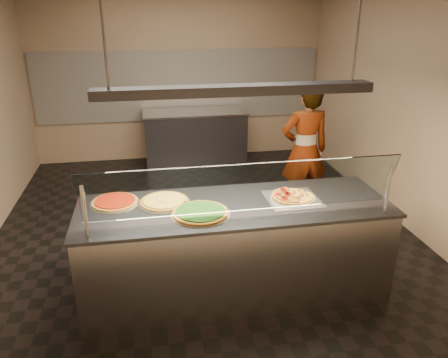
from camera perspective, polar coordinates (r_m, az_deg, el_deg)
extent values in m
cube|color=black|center=(5.40, -2.54, -7.09)|extent=(5.00, 6.00, 0.02)
cube|color=#9F8267|center=(7.80, -5.87, 13.56)|extent=(5.00, 0.02, 3.00)
cube|color=#9F8267|center=(2.09, 8.42, -9.75)|extent=(5.00, 0.02, 3.00)
cube|color=#9F8267|center=(5.74, 23.19, 9.05)|extent=(0.02, 6.00, 3.00)
cube|color=silver|center=(7.80, -5.80, 12.07)|extent=(4.90, 0.02, 1.20)
cube|color=#B7B7BC|center=(4.14, 1.38, -9.38)|extent=(2.76, 0.90, 0.90)
cube|color=#414147|center=(3.92, 1.44, -3.54)|extent=(2.80, 0.94, 0.03)
cylinder|color=#B7B7BC|center=(3.42, -17.74, -4.19)|extent=(0.03, 0.03, 0.44)
cylinder|color=#B7B7BC|center=(3.91, 20.65, -1.28)|extent=(0.03, 0.03, 0.44)
cube|color=white|center=(3.49, 2.61, -1.19)|extent=(2.56, 0.18, 0.47)
cube|color=silver|center=(4.07, 8.95, -2.57)|extent=(0.48, 0.48, 0.01)
cylinder|color=silver|center=(4.06, 8.96, -2.48)|extent=(0.42, 0.42, 0.01)
cylinder|color=#500A04|center=(4.13, 7.68, -1.26)|extent=(0.06, 0.06, 0.01)
cylinder|color=#500A04|center=(4.10, 7.82, -1.47)|extent=(0.06, 0.06, 0.01)
cylinder|color=#500A04|center=(4.07, 8.08, -1.67)|extent=(0.06, 0.06, 0.01)
cylinder|color=#500A04|center=(4.04, 8.37, -1.85)|extent=(0.06, 0.06, 0.01)
cylinder|color=#500A04|center=(4.02, 7.14, -1.91)|extent=(0.06, 0.06, 0.01)
cylinder|color=#500A04|center=(4.01, 8.26, -2.01)|extent=(0.06, 0.06, 0.01)
cylinder|color=#500A04|center=(3.96, 7.84, -2.30)|extent=(0.06, 0.06, 0.01)
cylinder|color=#500A04|center=(3.93, 7.93, -2.49)|extent=(0.06, 0.06, 0.01)
cube|color=#19590F|center=(4.13, 8.36, -1.31)|extent=(0.01, 0.02, 0.01)
cube|color=#19590F|center=(4.07, 8.56, -1.67)|extent=(0.01, 0.02, 0.01)
cube|color=#19590F|center=(4.08, 7.59, -1.57)|extent=(0.02, 0.02, 0.01)
cube|color=#19590F|center=(4.04, 7.39, -1.76)|extent=(0.02, 0.02, 0.01)
cube|color=#19590F|center=(3.98, 7.49, -2.16)|extent=(0.02, 0.02, 0.01)
cube|color=#19590F|center=(3.97, 7.94, -2.24)|extent=(0.02, 0.02, 0.01)
cube|color=#19590F|center=(3.91, 8.47, -2.66)|extent=(0.02, 0.02, 0.01)
cube|color=#19590F|center=(3.97, 9.19, -2.33)|extent=(0.02, 0.02, 0.01)
sphere|color=#513014|center=(3.97, 9.67, -2.69)|extent=(0.03, 0.03, 0.03)
sphere|color=#513014|center=(4.01, 9.49, -2.41)|extent=(0.03, 0.03, 0.03)
sphere|color=#513014|center=(4.01, 9.80, -2.42)|extent=(0.03, 0.03, 0.03)
sphere|color=#513014|center=(4.03, 9.72, -2.29)|extent=(0.03, 0.03, 0.03)
sphere|color=#513014|center=(4.04, 9.81, -2.23)|extent=(0.03, 0.03, 0.03)
sphere|color=#513014|center=(4.06, 10.20, -2.13)|extent=(0.03, 0.03, 0.03)
sphere|color=#513014|center=(4.09, 10.77, -2.01)|extent=(0.03, 0.03, 0.03)
sphere|color=#513014|center=(4.10, 10.07, -1.92)|extent=(0.03, 0.03, 0.03)
sphere|color=#513014|center=(4.15, 10.47, -1.63)|extent=(0.03, 0.03, 0.03)
sphere|color=#513014|center=(4.16, 9.80, -1.50)|extent=(0.03, 0.03, 0.03)
sphere|color=#513014|center=(4.09, 9.13, -1.87)|extent=(0.03, 0.03, 0.03)
sphere|color=#513014|center=(4.13, 9.11, -1.63)|extent=(0.03, 0.03, 0.03)
cylinder|color=silver|center=(3.74, -3.10, -4.57)|extent=(0.51, 0.51, 0.01)
cylinder|color=brown|center=(3.73, -3.10, -4.39)|extent=(0.48, 0.48, 0.02)
cylinder|color=#0D330D|center=(3.73, -3.10, -4.19)|extent=(0.42, 0.42, 0.01)
cylinder|color=silver|center=(3.99, -7.81, -3.00)|extent=(0.46, 0.46, 0.01)
cylinder|color=brown|center=(3.98, -7.82, -2.85)|extent=(0.43, 0.43, 0.02)
cylinder|color=gold|center=(3.98, -7.83, -2.69)|extent=(0.38, 0.38, 0.01)
cylinder|color=silver|center=(4.06, -14.05, -3.01)|extent=(0.44, 0.44, 0.01)
cylinder|color=brown|center=(4.06, -14.06, -2.87)|extent=(0.41, 0.41, 0.02)
cylinder|color=#6D0402|center=(4.05, -14.08, -2.71)|extent=(0.36, 0.36, 0.01)
cube|color=#B7B7BC|center=(3.91, -6.08, -3.00)|extent=(0.17, 0.16, 0.00)
cylinder|color=tan|center=(3.94, -8.10, -2.87)|extent=(0.10, 0.13, 0.02)
cube|color=#414147|center=(7.59, -3.78, 5.28)|extent=(1.70, 0.70, 0.90)
cube|color=#B7B7BC|center=(7.48, -3.87, 8.70)|extent=(1.74, 0.74, 0.03)
imported|color=#434049|center=(5.66, 10.48, 3.66)|extent=(0.65, 0.45, 1.74)
cube|color=#414147|center=(3.60, 1.59, 11.53)|extent=(2.30, 0.18, 0.08)
cylinder|color=#B7B7BC|center=(3.48, -15.65, 19.47)|extent=(0.02, 0.02, 1.01)
cylinder|color=#B7B7BC|center=(3.88, 17.21, 19.47)|extent=(0.02, 0.02, 1.01)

